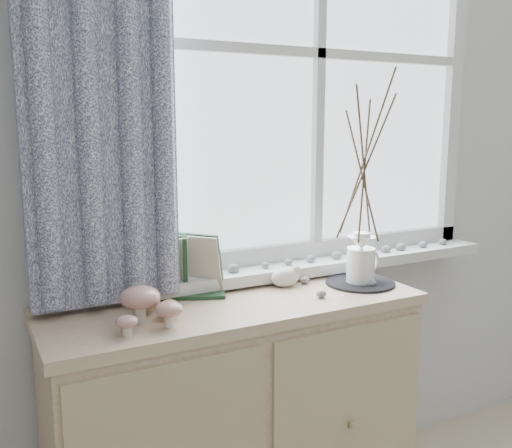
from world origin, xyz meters
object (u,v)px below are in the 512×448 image
sideboard (236,425)px  botanical_book (187,267)px  twig_pitcher (364,162)px  toadstool_cluster (145,303)px

sideboard → botanical_book: botanical_book is taller
botanical_book → twig_pitcher: 0.68m
sideboard → toadstool_cluster: (-0.31, -0.08, 0.49)m
botanical_book → twig_pitcher: twig_pitcher is taller
sideboard → twig_pitcher: size_ratio=1.63×
twig_pitcher → toadstool_cluster: bearing=160.5°
sideboard → botanical_book: 0.55m
sideboard → toadstool_cluster: size_ratio=6.37×
botanical_book → toadstool_cluster: bearing=-116.9°
botanical_book → toadstool_cluster: botanical_book is taller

